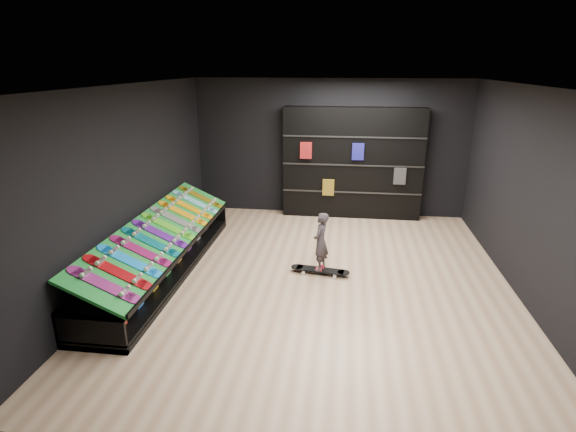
# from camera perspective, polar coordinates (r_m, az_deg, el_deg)

# --- Properties ---
(floor) EXTENTS (6.00, 7.00, 0.01)m
(floor) POSITION_cam_1_polar(r_m,az_deg,el_deg) (7.27, 3.74, -8.16)
(floor) COLOR tan
(floor) RESTS_ON ground
(ceiling) EXTENTS (6.00, 7.00, 0.01)m
(ceiling) POSITION_cam_1_polar(r_m,az_deg,el_deg) (6.49, 4.32, 16.18)
(ceiling) COLOR white
(ceiling) RESTS_ON ground
(wall_back) EXTENTS (6.00, 0.02, 3.00)m
(wall_back) POSITION_cam_1_polar(r_m,az_deg,el_deg) (10.14, 5.29, 8.56)
(wall_back) COLOR black
(wall_back) RESTS_ON ground
(wall_front) EXTENTS (6.00, 0.02, 3.00)m
(wall_front) POSITION_cam_1_polar(r_m,az_deg,el_deg) (3.49, 0.25, -12.12)
(wall_front) COLOR black
(wall_front) RESTS_ON ground
(wall_left) EXTENTS (0.02, 7.00, 3.00)m
(wall_left) POSITION_cam_1_polar(r_m,az_deg,el_deg) (7.51, -19.52, 3.92)
(wall_left) COLOR black
(wall_left) RESTS_ON ground
(wall_right) EXTENTS (0.02, 7.00, 3.00)m
(wall_right) POSITION_cam_1_polar(r_m,az_deg,el_deg) (7.21, 28.56, 2.08)
(wall_right) COLOR black
(wall_right) RESTS_ON ground
(display_rack) EXTENTS (0.90, 4.50, 0.50)m
(display_rack) POSITION_cam_1_polar(r_m,az_deg,el_deg) (7.73, -15.52, -5.11)
(display_rack) COLOR black
(display_rack) RESTS_ON ground
(turf_ramp) EXTENTS (0.92, 4.50, 0.46)m
(turf_ramp) POSITION_cam_1_polar(r_m,az_deg,el_deg) (7.54, -15.47, -1.93)
(turf_ramp) COLOR #116C24
(turf_ramp) RESTS_ON display_rack
(back_shelving) EXTENTS (3.03, 0.35, 2.42)m
(back_shelving) POSITION_cam_1_polar(r_m,az_deg,el_deg) (10.01, 8.19, 6.63)
(back_shelving) COLOR black
(back_shelving) RESTS_ON ground
(floor_skateboard) EXTENTS (1.00, 0.36, 0.09)m
(floor_skateboard) POSITION_cam_1_polar(r_m,az_deg,el_deg) (7.46, 4.08, -7.05)
(floor_skateboard) COLOR black
(floor_skateboard) RESTS_ON ground
(child) EXTENTS (0.21, 0.26, 0.59)m
(child) POSITION_cam_1_polar(r_m,az_deg,el_deg) (7.32, 4.15, -4.66)
(child) COLOR black
(child) RESTS_ON floor_skateboard
(display_board_0) EXTENTS (0.93, 0.22, 0.50)m
(display_board_0) POSITION_cam_1_polar(r_m,az_deg,el_deg) (5.97, -22.32, -8.06)
(display_board_0) COLOR #2626BF
(display_board_0) RESTS_ON turf_ramp
(display_board_1) EXTENTS (0.93, 0.22, 0.50)m
(display_board_1) POSITION_cam_1_polar(r_m,az_deg,el_deg) (6.24, -20.79, -6.69)
(display_board_1) COLOR red
(display_board_1) RESTS_ON turf_ramp
(display_board_2) EXTENTS (0.93, 0.22, 0.50)m
(display_board_2) POSITION_cam_1_polar(r_m,az_deg,el_deg) (6.51, -19.40, -5.42)
(display_board_2) COLOR blue
(display_board_2) RESTS_ON turf_ramp
(display_board_3) EXTENTS (0.93, 0.22, 0.50)m
(display_board_3) POSITION_cam_1_polar(r_m,az_deg,el_deg) (6.79, -18.13, -4.26)
(display_board_3) COLOR #E5198C
(display_board_3) RESTS_ON turf_ramp
(display_board_4) EXTENTS (0.93, 0.22, 0.50)m
(display_board_4) POSITION_cam_1_polar(r_m,az_deg,el_deg) (7.08, -16.97, -3.19)
(display_board_4) COLOR #0C8C99
(display_board_4) RESTS_ON turf_ramp
(display_board_5) EXTENTS (0.93, 0.22, 0.50)m
(display_board_5) POSITION_cam_1_polar(r_m,az_deg,el_deg) (7.37, -15.90, -2.20)
(display_board_5) COLOR purple
(display_board_5) RESTS_ON turf_ramp
(display_board_6) EXTENTS (0.93, 0.22, 0.50)m
(display_board_6) POSITION_cam_1_polar(r_m,az_deg,el_deg) (7.67, -14.92, -1.29)
(display_board_6) COLOR green
(display_board_6) RESTS_ON turf_ramp
(display_board_7) EXTENTS (0.93, 0.22, 0.50)m
(display_board_7) POSITION_cam_1_polar(r_m,az_deg,el_deg) (7.97, -14.00, -0.45)
(display_board_7) COLOR black
(display_board_7) RESTS_ON turf_ramp
(display_board_8) EXTENTS (0.93, 0.22, 0.50)m
(display_board_8) POSITION_cam_1_polar(r_m,az_deg,el_deg) (8.28, -13.16, 0.34)
(display_board_8) COLOR orange
(display_board_8) RESTS_ON turf_ramp
(display_board_9) EXTENTS (0.93, 0.22, 0.50)m
(display_board_9) POSITION_cam_1_polar(r_m,az_deg,el_deg) (8.58, -12.37, 1.06)
(display_board_9) COLOR yellow
(display_board_9) RESTS_ON turf_ramp
(display_board_10) EXTENTS (0.93, 0.22, 0.50)m
(display_board_10) POSITION_cam_1_polar(r_m,az_deg,el_deg) (8.89, -11.64, 1.74)
(display_board_10) COLOR #0CB2E5
(display_board_10) RESTS_ON turf_ramp
(display_board_11) EXTENTS (0.93, 0.22, 0.50)m
(display_board_11) POSITION_cam_1_polar(r_m,az_deg,el_deg) (9.21, -10.96, 2.37)
(display_board_11) COLOR yellow
(display_board_11) RESTS_ON turf_ramp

